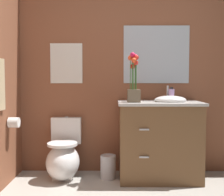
{
  "coord_description": "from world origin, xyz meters",
  "views": [
    {
      "loc": [
        -0.19,
        -1.96,
        1.14
      ],
      "look_at": [
        -0.21,
        1.29,
        0.94
      ],
      "focal_mm": 46.77,
      "sensor_mm": 36.0,
      "label": 1
    }
  ],
  "objects_px": {
    "wall_mirror": "(156,55)",
    "toilet_paper_roll": "(14,122)",
    "toilet": "(64,157)",
    "trash_bin": "(108,167)",
    "soap_bottle": "(171,95)",
    "flower_vase": "(134,83)",
    "wall_poster": "(66,63)",
    "vanity_cabinet": "(159,140)"
  },
  "relations": [
    {
      "from": "toilet",
      "to": "trash_bin",
      "type": "height_order",
      "value": "toilet"
    },
    {
      "from": "toilet",
      "to": "wall_mirror",
      "type": "xyz_separation_m",
      "value": [
        1.1,
        0.27,
        1.21
      ]
    },
    {
      "from": "soap_bottle",
      "to": "wall_poster",
      "type": "relative_size",
      "value": 0.33
    },
    {
      "from": "vanity_cabinet",
      "to": "trash_bin",
      "type": "relative_size",
      "value": 3.95
    },
    {
      "from": "toilet",
      "to": "vanity_cabinet",
      "type": "xyz_separation_m",
      "value": [
        1.11,
        -0.03,
        0.22
      ]
    },
    {
      "from": "wall_poster",
      "to": "wall_mirror",
      "type": "bearing_deg",
      "value": 0.0
    },
    {
      "from": "trash_bin",
      "to": "wall_poster",
      "type": "relative_size",
      "value": 0.56
    },
    {
      "from": "wall_poster",
      "to": "wall_mirror",
      "type": "distance_m",
      "value": 1.11
    },
    {
      "from": "soap_bottle",
      "to": "toilet_paper_roll",
      "type": "height_order",
      "value": "soap_bottle"
    },
    {
      "from": "vanity_cabinet",
      "to": "wall_mirror",
      "type": "height_order",
      "value": "wall_mirror"
    },
    {
      "from": "flower_vase",
      "to": "wall_poster",
      "type": "distance_m",
      "value": 0.91
    },
    {
      "from": "flower_vase",
      "to": "wall_poster",
      "type": "relative_size",
      "value": 1.13
    },
    {
      "from": "vanity_cabinet",
      "to": "wall_poster",
      "type": "relative_size",
      "value": 2.2
    },
    {
      "from": "soap_bottle",
      "to": "trash_bin",
      "type": "bearing_deg",
      "value": -172.72
    },
    {
      "from": "flower_vase",
      "to": "toilet_paper_roll",
      "type": "height_order",
      "value": "flower_vase"
    },
    {
      "from": "flower_vase",
      "to": "soap_bottle",
      "type": "bearing_deg",
      "value": 22.08
    },
    {
      "from": "vanity_cabinet",
      "to": "wall_poster",
      "type": "bearing_deg",
      "value": 165.1
    },
    {
      "from": "soap_bottle",
      "to": "flower_vase",
      "type": "bearing_deg",
      "value": -157.92
    },
    {
      "from": "toilet",
      "to": "wall_poster",
      "type": "distance_m",
      "value": 1.13
    },
    {
      "from": "toilet_paper_roll",
      "to": "wall_poster",
      "type": "bearing_deg",
      "value": 42.86
    },
    {
      "from": "flower_vase",
      "to": "wall_poster",
      "type": "xyz_separation_m",
      "value": [
        -0.8,
        0.36,
        0.24
      ]
    },
    {
      "from": "vanity_cabinet",
      "to": "trash_bin",
      "type": "height_order",
      "value": "vanity_cabinet"
    },
    {
      "from": "wall_poster",
      "to": "toilet_paper_roll",
      "type": "distance_m",
      "value": 0.95
    },
    {
      "from": "flower_vase",
      "to": "soap_bottle",
      "type": "height_order",
      "value": "flower_vase"
    },
    {
      "from": "vanity_cabinet",
      "to": "flower_vase",
      "type": "distance_m",
      "value": 0.72
    },
    {
      "from": "toilet_paper_roll",
      "to": "toilet",
      "type": "bearing_deg",
      "value": 21.45
    },
    {
      "from": "soap_bottle",
      "to": "trash_bin",
      "type": "distance_m",
      "value": 1.12
    },
    {
      "from": "vanity_cabinet",
      "to": "flower_vase",
      "type": "bearing_deg",
      "value": -167.3
    },
    {
      "from": "wall_mirror",
      "to": "toilet",
      "type": "bearing_deg",
      "value": -166.36
    },
    {
      "from": "wall_mirror",
      "to": "toilet_paper_roll",
      "type": "relative_size",
      "value": 7.27
    },
    {
      "from": "soap_bottle",
      "to": "wall_mirror",
      "type": "xyz_separation_m",
      "value": [
        -0.16,
        0.18,
        0.48
      ]
    },
    {
      "from": "wall_mirror",
      "to": "flower_vase",
      "type": "bearing_deg",
      "value": -129.55
    },
    {
      "from": "vanity_cabinet",
      "to": "toilet_paper_roll",
      "type": "bearing_deg",
      "value": -173.95
    },
    {
      "from": "vanity_cabinet",
      "to": "wall_mirror",
      "type": "relative_size",
      "value": 1.34
    },
    {
      "from": "soap_bottle",
      "to": "wall_mirror",
      "type": "relative_size",
      "value": 0.2
    },
    {
      "from": "vanity_cabinet",
      "to": "toilet_paper_roll",
      "type": "height_order",
      "value": "vanity_cabinet"
    },
    {
      "from": "trash_bin",
      "to": "wall_poster",
      "type": "distance_m",
      "value": 1.34
    },
    {
      "from": "toilet",
      "to": "wall_mirror",
      "type": "bearing_deg",
      "value": 13.64
    },
    {
      "from": "flower_vase",
      "to": "wall_mirror",
      "type": "bearing_deg",
      "value": 50.45
    },
    {
      "from": "flower_vase",
      "to": "toilet_paper_roll",
      "type": "distance_m",
      "value": 1.38
    },
    {
      "from": "toilet",
      "to": "flower_vase",
      "type": "xyz_separation_m",
      "value": [
        0.8,
        -0.09,
        0.86
      ]
    },
    {
      "from": "toilet",
      "to": "toilet_paper_roll",
      "type": "bearing_deg",
      "value": -158.55
    }
  ]
}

